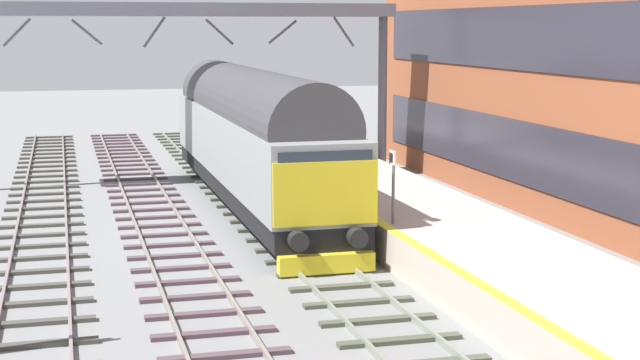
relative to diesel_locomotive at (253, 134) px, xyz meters
The scene contains 9 objects.
ground_plane 6.49m from the diesel_locomotive, 90.01° to the right, with size 140.00×140.00×0.00m, color slate.
track_main 6.47m from the diesel_locomotive, 90.01° to the right, with size 2.50×60.00×0.15m.
track_adjacent_west 7.32m from the diesel_locomotive, 119.69° to the right, with size 2.50×60.00×0.15m.
track_adjacent_far_west 9.45m from the diesel_locomotive, 138.97° to the right, with size 2.50×60.00×0.15m.
station_platform 7.27m from the diesel_locomotive, 59.05° to the right, with size 4.00×44.00×1.01m.
diesel_locomotive is the anchor object (origin of this frame).
platform_number_sign 8.76m from the diesel_locomotive, 76.71° to the right, with size 0.10×0.44×1.90m.
waiting_passenger 3.02m from the diesel_locomotive, 28.58° to the left, with size 0.45×0.47×1.64m.
overhead_footbridge 7.14m from the diesel_locomotive, 103.48° to the left, with size 16.19×2.00×6.94m.
Camera 1 is at (-6.16, -26.09, 6.07)m, focal length 54.96 mm.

